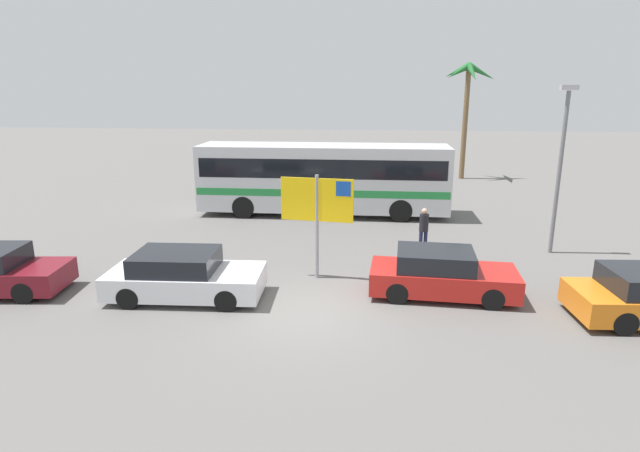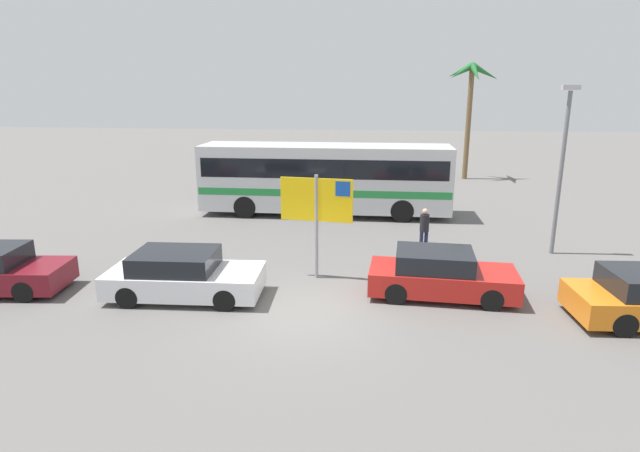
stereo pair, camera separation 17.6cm
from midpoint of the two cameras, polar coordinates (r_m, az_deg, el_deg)
The scene contains 8 objects.
ground at distance 13.70m, azimuth -1.50°, elevation -9.54°, with size 120.00×120.00×0.00m, color #605E5B.
bus_front_coach at distance 23.76m, azimuth 0.77°, elevation 5.52°, with size 11.21×2.55×3.17m.
ferry_sign at distance 15.47m, azimuth 0.11°, elevation 2.43°, with size 2.19×0.33×3.20m.
car_white at distance 14.95m, azimuth -14.47°, elevation -5.26°, with size 4.29×2.03×1.32m.
car_red at distance 14.94m, azimuth 13.34°, elevation -5.20°, with size 4.12×1.96×1.32m.
pedestrian_by_bus at distance 18.63m, azimuth 11.63°, elevation -0.11°, with size 0.32×0.32×1.60m.
lamp_post_left_side at distance 19.56m, azimuth 25.22°, elevation 6.24°, with size 0.56×0.20×5.76m.
palm_tree_seaside at distance 34.38m, azimuth 16.28°, elevation 14.36°, with size 3.33×3.44×7.16m.
Camera 2 is at (1.79, -12.34, 5.68)m, focal length 29.21 mm.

